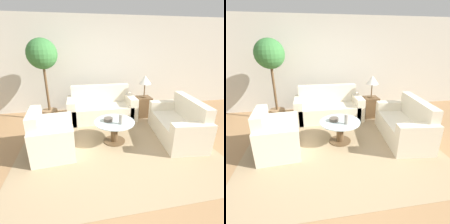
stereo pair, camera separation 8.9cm
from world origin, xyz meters
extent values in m
plane|color=#9E754C|center=(0.00, 0.00, 0.00)|extent=(14.00, 14.00, 0.00)
cube|color=beige|center=(0.00, 2.84, 1.30)|extent=(10.00, 0.06, 2.60)
cube|color=tan|center=(0.07, 0.74, 0.00)|extent=(3.60, 3.33, 0.01)
cube|color=beige|center=(-0.01, 1.90, 0.20)|extent=(1.52, 0.77, 0.40)
cube|color=beige|center=(-0.01, 2.20, 0.43)|extent=(1.52, 0.18, 0.86)
cube|color=beige|center=(-0.77, 1.90, 0.30)|extent=(0.20, 0.77, 0.60)
cube|color=beige|center=(0.74, 1.90, 0.30)|extent=(0.20, 0.77, 0.60)
cube|color=beige|center=(-1.08, 0.59, 0.20)|extent=(0.76, 0.75, 0.40)
cube|color=beige|center=(-1.35, 0.57, 0.41)|extent=(0.23, 0.71, 0.82)
cube|color=beige|center=(-1.06, 0.24, 0.30)|extent=(0.72, 0.25, 0.60)
cube|color=beige|center=(-1.11, 0.94, 0.30)|extent=(0.72, 0.25, 0.60)
cube|color=beige|center=(1.37, 0.68, 0.20)|extent=(0.86, 1.35, 0.40)
cube|color=beige|center=(1.65, 0.65, 0.42)|extent=(0.31, 1.29, 0.84)
cube|color=beige|center=(1.44, 1.31, 0.30)|extent=(0.75, 0.28, 0.60)
cube|color=beige|center=(1.30, 0.04, 0.30)|extent=(0.75, 0.28, 0.60)
cylinder|color=brown|center=(0.07, 0.74, 0.01)|extent=(0.44, 0.44, 0.02)
cylinder|color=brown|center=(0.07, 0.74, 0.21)|extent=(0.14, 0.14, 0.43)
cylinder|color=#B2C6C6|center=(0.07, 0.74, 0.44)|extent=(0.80, 0.80, 0.02)
cube|color=brown|center=(1.12, 1.90, 0.27)|extent=(0.37, 0.37, 0.55)
cylinder|color=brown|center=(1.12, 1.90, 0.56)|extent=(0.18, 0.18, 0.02)
cylinder|color=brown|center=(1.12, 1.90, 0.74)|extent=(0.03, 0.03, 0.33)
cone|color=white|center=(1.12, 1.90, 1.01)|extent=(0.32, 0.32, 0.21)
cylinder|color=#93704C|center=(-1.35, 2.12, 0.14)|extent=(0.38, 0.38, 0.28)
cylinder|color=brown|center=(-1.35, 2.12, 0.87)|extent=(0.06, 0.06, 1.18)
sphere|color=#387538|center=(-1.35, 2.12, 1.66)|extent=(0.69, 0.69, 0.69)
cylinder|color=#9E998E|center=(0.17, 0.60, 0.55)|extent=(0.08, 0.08, 0.19)
cylinder|color=brown|center=(-0.04, 0.78, 0.48)|extent=(0.18, 0.18, 0.06)
camera|label=1|loc=(-0.57, -2.32, 1.87)|focal=28.00mm
camera|label=2|loc=(-0.48, -2.34, 1.87)|focal=28.00mm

